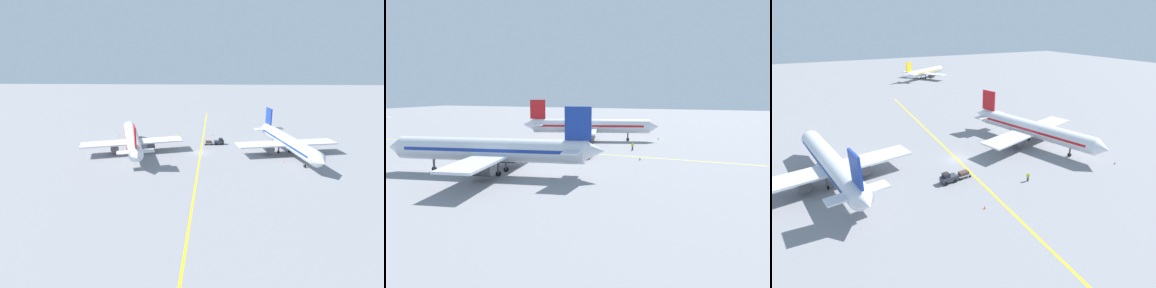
# 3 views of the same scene
# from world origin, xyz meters

# --- Properties ---
(ground_plane) EXTENTS (400.00, 400.00, 0.00)m
(ground_plane) POSITION_xyz_m (0.00, 0.00, 0.00)
(ground_plane) COLOR gray
(apron_yellow_centreline) EXTENTS (5.34, 119.91, 0.01)m
(apron_yellow_centreline) POSITION_xyz_m (0.00, 0.00, 0.00)
(apron_yellow_centreline) COLOR yellow
(apron_yellow_centreline) RESTS_ON ground
(airplane_at_gate) EXTENTS (28.48, 35.37, 10.60)m
(airplane_at_gate) POSITION_xyz_m (-23.80, 0.74, 3.71)
(airplane_at_gate) COLOR silver
(airplane_at_gate) RESTS_ON ground
(airplane_adjacent_stand) EXTENTS (28.33, 34.87, 10.60)m
(airplane_adjacent_stand) POSITION_xyz_m (19.29, -0.12, 3.71)
(airplane_adjacent_stand) COLOR silver
(airplane_adjacent_stand) RESTS_ON ground
(baggage_tug_dark) EXTENTS (3.17, 2.09, 2.11)m
(baggage_tug_dark) POSITION_xyz_m (-5.67, -8.35, 0.90)
(baggage_tug_dark) COLOR #333842
(baggage_tug_dark) RESTS_ON ground
(baggage_cart_trailing) EXTENTS (2.76, 1.73, 1.24)m
(baggage_cart_trailing) POSITION_xyz_m (-2.41, -7.91, 0.76)
(baggage_cart_trailing) COLOR gray
(baggage_cart_trailing) RESTS_ON ground
(ground_crew_worker) EXTENTS (0.41, 0.46, 1.68)m
(ground_crew_worker) POSITION_xyz_m (7.38, -14.35, 0.91)
(ground_crew_worker) COLOR #23232D
(ground_crew_worker) RESTS_ON ground
(traffic_cone_near_nose) EXTENTS (0.32, 0.32, 0.55)m
(traffic_cone_near_nose) POSITION_xyz_m (-21.51, 7.28, 0.28)
(traffic_cone_near_nose) COLOR orange
(traffic_cone_near_nose) RESTS_ON ground
(traffic_cone_mid_apron) EXTENTS (0.32, 0.32, 0.55)m
(traffic_cone_mid_apron) POSITION_xyz_m (-4.02, -18.38, 0.28)
(traffic_cone_mid_apron) COLOR orange
(traffic_cone_mid_apron) RESTS_ON ground
(traffic_cone_by_wingtip) EXTENTS (0.32, 0.32, 0.55)m
(traffic_cone_by_wingtip) POSITION_xyz_m (27.62, -16.74, 0.28)
(traffic_cone_by_wingtip) COLOR orange
(traffic_cone_by_wingtip) RESTS_ON ground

